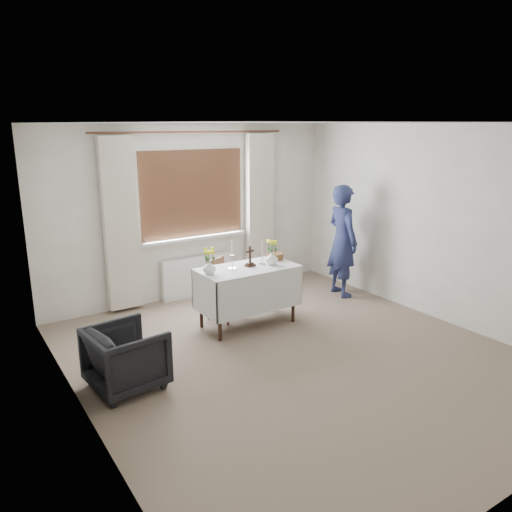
{
  "coord_description": "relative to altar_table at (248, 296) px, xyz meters",
  "views": [
    {
      "loc": [
        -3.13,
        -3.98,
        2.49
      ],
      "look_at": [
        0.03,
        0.87,
        0.95
      ],
      "focal_mm": 35.0,
      "sensor_mm": 36.0,
      "label": 1
    }
  ],
  "objects": [
    {
      "name": "armchair",
      "position": [
        -1.82,
        -0.68,
        -0.07
      ],
      "size": [
        0.75,
        0.73,
        0.62
      ],
      "primitive_type": "imported",
      "rotation": [
        0.0,
        0.0,
        1.69
      ],
      "color": "black",
      "rests_on": "ground"
    },
    {
      "name": "flower_vase_left",
      "position": [
        -0.53,
        0.01,
        0.46
      ],
      "size": [
        0.2,
        0.2,
        0.17
      ],
      "primitive_type": "imported",
      "rotation": [
        0.0,
        0.0,
        -0.34
      ],
      "color": "white",
      "rests_on": "altar_table"
    },
    {
      "name": "radiator",
      "position": [
        -0.04,
        1.35,
        -0.08
      ],
      "size": [
        1.1,
        0.1,
        0.6
      ],
      "primitive_type": "cube",
      "color": "silver",
      "rests_on": "ground"
    },
    {
      "name": "wicker_basket",
      "position": [
        0.5,
        0.13,
        0.42
      ],
      "size": [
        0.23,
        0.23,
        0.09
      ],
      "primitive_type": "cylinder",
      "rotation": [
        0.0,
        0.0,
        -0.04
      ],
      "color": "brown",
      "rests_on": "altar_table"
    },
    {
      "name": "wooden_cross",
      "position": [
        0.05,
        0.02,
        0.51
      ],
      "size": [
        0.13,
        0.1,
        0.26
      ],
      "primitive_type": null,
      "rotation": [
        0.0,
        0.0,
        0.11
      ],
      "color": "black",
      "rests_on": "altar_table"
    },
    {
      "name": "candlestick_left",
      "position": [
        -0.2,
        0.04,
        0.56
      ],
      "size": [
        0.13,
        0.13,
        0.36
      ],
      "primitive_type": null,
      "rotation": [
        0.0,
        0.0,
        -0.31
      ],
      "color": "silver",
      "rests_on": "altar_table"
    },
    {
      "name": "altar_table",
      "position": [
        0.0,
        0.0,
        0.0
      ],
      "size": [
        1.24,
        0.64,
        0.76
      ],
      "primitive_type": "cube",
      "color": "silver",
      "rests_on": "ground"
    },
    {
      "name": "candlestick_right",
      "position": [
        0.22,
        0.01,
        0.54
      ],
      "size": [
        0.1,
        0.1,
        0.31
      ],
      "primitive_type": null,
      "rotation": [
        0.0,
        0.0,
        -0.09
      ],
      "color": "silver",
      "rests_on": "altar_table"
    },
    {
      "name": "person",
      "position": [
        1.79,
        0.23,
        0.44
      ],
      "size": [
        0.48,
        0.65,
        1.65
      ],
      "primitive_type": "imported",
      "rotation": [
        0.0,
        0.0,
        1.43
      ],
      "color": "navy",
      "rests_on": "ground"
    },
    {
      "name": "wooden_chair",
      "position": [
        -0.14,
        0.33,
        0.02
      ],
      "size": [
        0.48,
        0.48,
        0.8
      ],
      "primitive_type": null,
      "rotation": [
        0.0,
        0.0,
        0.39
      ],
      "color": "brown",
      "rests_on": "ground"
    },
    {
      "name": "flower_vase_right",
      "position": [
        0.32,
        -0.06,
        0.47
      ],
      "size": [
        0.2,
        0.2,
        0.17
      ],
      "primitive_type": "imported",
      "rotation": [
        0.0,
        0.0,
        -0.27
      ],
      "color": "white",
      "rests_on": "altar_table"
    },
    {
      "name": "ground",
      "position": [
        -0.04,
        -1.07,
        -0.38
      ],
      "size": [
        5.0,
        5.0,
        0.0
      ],
      "primitive_type": "plane",
      "color": "#7D6856",
      "rests_on": "ground"
    }
  ]
}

